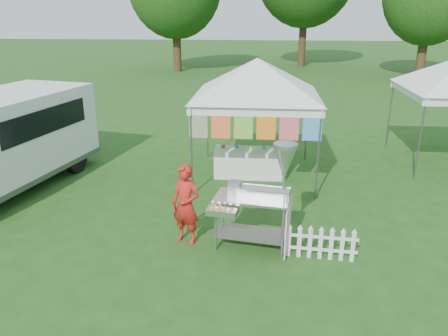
# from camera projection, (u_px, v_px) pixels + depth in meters

# --- Properties ---
(ground) EXTENTS (120.00, 120.00, 0.00)m
(ground) POSITION_uv_depth(u_px,v_px,m) (250.00, 240.00, 8.19)
(ground) COLOR #1F4B15
(ground) RESTS_ON ground
(canopy_main) EXTENTS (4.24, 4.24, 3.45)m
(canopy_main) POSITION_uv_depth(u_px,v_px,m) (258.00, 58.00, 10.45)
(canopy_main) COLOR #59595E
(canopy_main) RESTS_ON ground
(donut_cart) EXTENTS (1.54, 0.95, 1.99)m
(donut_cart) POSITION_uv_depth(u_px,v_px,m) (264.00, 189.00, 7.52)
(donut_cart) COLOR gray
(donut_cart) RESTS_ON ground
(vendor) EXTENTS (0.64, 0.53, 1.51)m
(vendor) POSITION_uv_depth(u_px,v_px,m) (186.00, 205.00, 7.90)
(vendor) COLOR red
(vendor) RESTS_ON ground
(picket_fence) EXTENTS (1.26, 0.12, 0.56)m
(picket_fence) POSITION_uv_depth(u_px,v_px,m) (320.00, 244.00, 7.49)
(picket_fence) COLOR silver
(picket_fence) RESTS_ON ground
(display_table) EXTENTS (1.80, 0.70, 0.72)m
(display_table) POSITION_uv_depth(u_px,v_px,m) (250.00, 163.00, 11.28)
(display_table) COLOR white
(display_table) RESTS_ON ground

